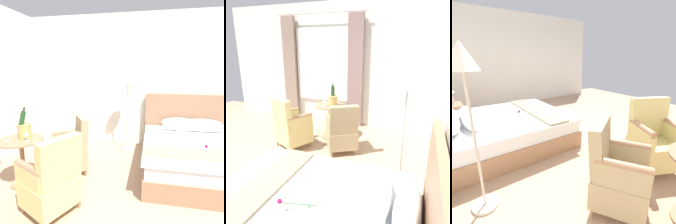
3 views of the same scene
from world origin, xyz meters
The scene contains 7 objects.
ground_plane centered at (0.00, 0.00, 0.00)m, with size 8.14×8.14×0.00m, color tan.
wall_far_side centered at (3.38, 0.00, 1.49)m, with size 0.12×5.54×2.98m.
bed centered at (0.44, 1.64, 0.33)m, with size 1.94×2.15×1.24m.
nightstand centered at (1.66, 2.35, 0.31)m, with size 0.53×0.43×0.62m.
floor_lamp_brass centered at (-0.91, 2.27, 1.41)m, with size 0.29×0.29×1.73m.
armchair_by_window centered at (-1.73, 1.11, 0.42)m, with size 0.76×0.75×0.97m.
armchair_facing_bed centered at (-1.56, 0.10, 0.43)m, with size 0.78×0.78×1.03m.
Camera 3 is at (-2.67, 2.45, 1.59)m, focal length 28.00 mm.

